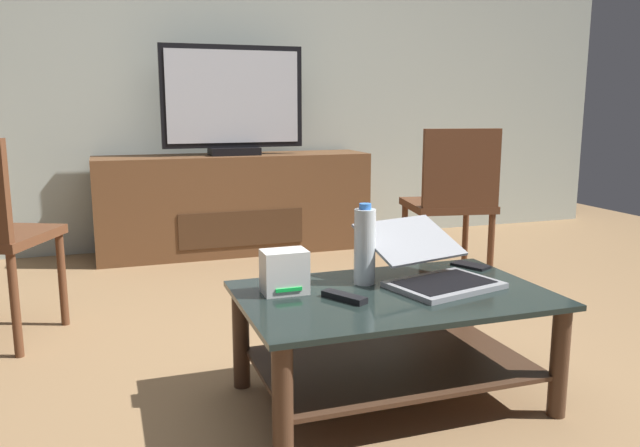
{
  "coord_description": "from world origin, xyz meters",
  "views": [
    {
      "loc": [
        -0.75,
        -1.98,
        1.0
      ],
      "look_at": [
        0.06,
        0.36,
        0.53
      ],
      "focal_mm": 35.56,
      "sensor_mm": 36.0,
      "label": 1
    }
  ],
  "objects_px": {
    "media_cabinet": "(235,204)",
    "cell_phone": "(471,265)",
    "dining_chair": "(452,197)",
    "tv_remote": "(344,297)",
    "water_bottle_near": "(365,246)",
    "laptop": "(430,266)",
    "television": "(233,103)",
    "router_box": "(284,272)",
    "coffee_table": "(393,327)"
  },
  "relations": [
    {
      "from": "media_cabinet",
      "to": "television",
      "type": "xyz_separation_m",
      "value": [
        -0.0,
        -0.02,
        0.68
      ]
    },
    {
      "from": "laptop",
      "to": "router_box",
      "type": "distance_m",
      "value": 0.52
    },
    {
      "from": "dining_chair",
      "to": "laptop",
      "type": "height_order",
      "value": "dining_chair"
    },
    {
      "from": "coffee_table",
      "to": "router_box",
      "type": "height_order",
      "value": "router_box"
    },
    {
      "from": "dining_chair",
      "to": "cell_phone",
      "type": "distance_m",
      "value": 1.1
    },
    {
      "from": "laptop",
      "to": "cell_phone",
      "type": "xyz_separation_m",
      "value": [
        0.26,
        0.14,
        -0.06
      ]
    },
    {
      "from": "dining_chair",
      "to": "television",
      "type": "bearing_deg",
      "value": 129.59
    },
    {
      "from": "cell_phone",
      "to": "tv_remote",
      "type": "xyz_separation_m",
      "value": [
        -0.61,
        -0.23,
        0.01
      ]
    },
    {
      "from": "television",
      "to": "laptop",
      "type": "bearing_deg",
      "value": -84.41
    },
    {
      "from": "laptop",
      "to": "water_bottle_near",
      "type": "distance_m",
      "value": 0.24
    },
    {
      "from": "dining_chair",
      "to": "router_box",
      "type": "xyz_separation_m",
      "value": [
        -1.27,
        -1.08,
        -0.04
      ]
    },
    {
      "from": "media_cabinet",
      "to": "laptop",
      "type": "xyz_separation_m",
      "value": [
        0.22,
        -2.32,
        0.11
      ]
    },
    {
      "from": "media_cabinet",
      "to": "router_box",
      "type": "xyz_separation_m",
      "value": [
        -0.29,
        -2.28,
        0.12
      ]
    },
    {
      "from": "media_cabinet",
      "to": "cell_phone",
      "type": "bearing_deg",
      "value": -77.55
    },
    {
      "from": "laptop",
      "to": "cell_phone",
      "type": "height_order",
      "value": "laptop"
    },
    {
      "from": "media_cabinet",
      "to": "router_box",
      "type": "bearing_deg",
      "value": -97.31
    },
    {
      "from": "water_bottle_near",
      "to": "tv_remote",
      "type": "distance_m",
      "value": 0.24
    },
    {
      "from": "coffee_table",
      "to": "router_box",
      "type": "distance_m",
      "value": 0.41
    },
    {
      "from": "television",
      "to": "coffee_table",
      "type": "bearing_deg",
      "value": -88.73
    },
    {
      "from": "media_cabinet",
      "to": "laptop",
      "type": "relative_size",
      "value": 3.64
    },
    {
      "from": "coffee_table",
      "to": "dining_chair",
      "type": "bearing_deg",
      "value": 52.21
    },
    {
      "from": "media_cabinet",
      "to": "dining_chair",
      "type": "distance_m",
      "value": 1.55
    },
    {
      "from": "cell_phone",
      "to": "tv_remote",
      "type": "height_order",
      "value": "tv_remote"
    },
    {
      "from": "coffee_table",
      "to": "tv_remote",
      "type": "relative_size",
      "value": 6.39
    },
    {
      "from": "tv_remote",
      "to": "dining_chair",
      "type": "bearing_deg",
      "value": 18.38
    },
    {
      "from": "television",
      "to": "water_bottle_near",
      "type": "relative_size",
      "value": 3.32
    },
    {
      "from": "water_bottle_near",
      "to": "coffee_table",
      "type": "bearing_deg",
      "value": -69.46
    },
    {
      "from": "router_box",
      "to": "media_cabinet",
      "type": "bearing_deg",
      "value": 82.69
    },
    {
      "from": "coffee_table",
      "to": "media_cabinet",
      "type": "relative_size",
      "value": 0.56
    },
    {
      "from": "router_box",
      "to": "water_bottle_near",
      "type": "distance_m",
      "value": 0.3
    },
    {
      "from": "television",
      "to": "router_box",
      "type": "height_order",
      "value": "television"
    },
    {
      "from": "dining_chair",
      "to": "cell_phone",
      "type": "relative_size",
      "value": 6.26
    },
    {
      "from": "media_cabinet",
      "to": "dining_chair",
      "type": "relative_size",
      "value": 2.09
    },
    {
      "from": "router_box",
      "to": "dining_chair",
      "type": "bearing_deg",
      "value": 40.35
    },
    {
      "from": "cell_phone",
      "to": "tv_remote",
      "type": "bearing_deg",
      "value": 174.7
    },
    {
      "from": "media_cabinet",
      "to": "laptop",
      "type": "bearing_deg",
      "value": -84.47
    },
    {
      "from": "water_bottle_near",
      "to": "cell_phone",
      "type": "height_order",
      "value": "water_bottle_near"
    },
    {
      "from": "dining_chair",
      "to": "water_bottle_near",
      "type": "bearing_deg",
      "value": -132.6
    },
    {
      "from": "dining_chair",
      "to": "cell_phone",
      "type": "height_order",
      "value": "dining_chair"
    },
    {
      "from": "media_cabinet",
      "to": "cell_phone",
      "type": "distance_m",
      "value": 2.23
    },
    {
      "from": "water_bottle_near",
      "to": "laptop",
      "type": "bearing_deg",
      "value": -16.06
    },
    {
      "from": "coffee_table",
      "to": "laptop",
      "type": "distance_m",
      "value": 0.26
    },
    {
      "from": "television",
      "to": "cell_phone",
      "type": "height_order",
      "value": "television"
    },
    {
      "from": "television",
      "to": "cell_phone",
      "type": "distance_m",
      "value": 2.3
    },
    {
      "from": "media_cabinet",
      "to": "dining_chair",
      "type": "height_order",
      "value": "dining_chair"
    },
    {
      "from": "laptop",
      "to": "tv_remote",
      "type": "relative_size",
      "value": 3.14
    },
    {
      "from": "media_cabinet",
      "to": "cell_phone",
      "type": "relative_size",
      "value": 13.06
    },
    {
      "from": "media_cabinet",
      "to": "water_bottle_near",
      "type": "distance_m",
      "value": 2.27
    },
    {
      "from": "dining_chair",
      "to": "tv_remote",
      "type": "bearing_deg",
      "value": -132.39
    },
    {
      "from": "cell_phone",
      "to": "tv_remote",
      "type": "relative_size",
      "value": 0.88
    }
  ]
}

